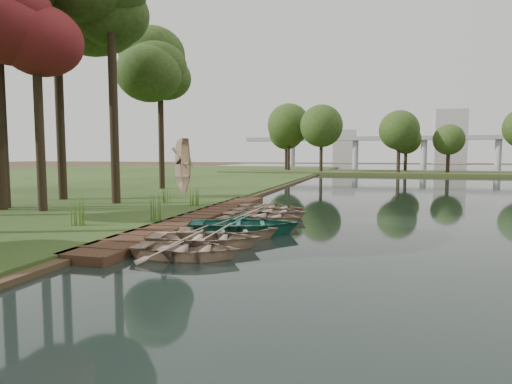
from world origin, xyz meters
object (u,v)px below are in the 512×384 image
(rowboat_1, at_px, (204,236))
(rowboat_2, at_px, (229,229))
(boardwalk, at_px, (199,218))
(stored_rowboat, at_px, (185,190))
(rowboat_0, at_px, (187,246))

(rowboat_1, relative_size, rowboat_2, 1.02)
(rowboat_1, bearing_deg, boardwalk, 14.51)
(stored_rowboat, bearing_deg, boardwalk, -153.71)
(rowboat_2, bearing_deg, boardwalk, 13.53)
(stored_rowboat, bearing_deg, rowboat_1, -155.56)
(boardwalk, xyz_separation_m, stored_rowboat, (-4.17, 7.50, 0.53))
(rowboat_0, distance_m, rowboat_2, 2.78)
(rowboat_0, relative_size, rowboat_1, 0.87)
(rowboat_0, bearing_deg, boardwalk, 15.31)
(rowboat_1, relative_size, stored_rowboat, 0.96)
(boardwalk, xyz_separation_m, rowboat_0, (2.36, -6.48, 0.22))
(rowboat_0, bearing_deg, rowboat_1, -3.36)
(rowboat_2, bearing_deg, rowboat_1, 145.62)
(boardwalk, bearing_deg, rowboat_1, -65.56)
(stored_rowboat, bearing_deg, rowboat_0, -157.75)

